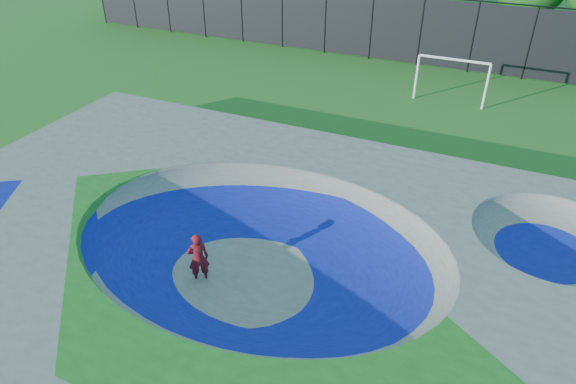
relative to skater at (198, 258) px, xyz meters
name	(u,v)px	position (x,y,z in m)	size (l,w,h in m)	color
ground	(260,276)	(1.51, 0.85, -0.83)	(120.00, 120.00, 0.00)	#215918
skate_deck	(259,257)	(1.51, 0.85, -0.08)	(22.00, 14.00, 1.50)	gray
skater	(198,258)	(0.00, 0.00, 0.00)	(0.60, 0.40, 1.66)	red
skateboard	(201,279)	(0.00, 0.00, -0.80)	(0.78, 0.22, 0.05)	black
soccer_goal	(452,72)	(4.25, 16.50, 0.80)	(3.54, 0.12, 2.34)	white
fence	(421,30)	(1.51, 21.85, 1.27)	(48.09, 0.09, 4.04)	black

